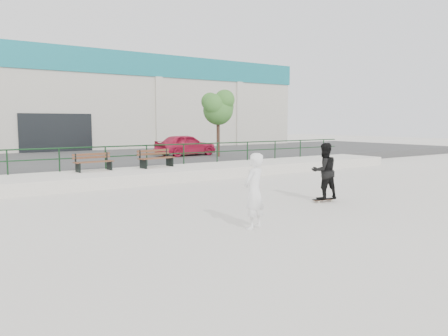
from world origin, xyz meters
TOP-DOWN VIEW (x-y plane):
  - ground at (0.00, 0.00)m, footprint 120.00×120.00m
  - ledge at (0.00, 9.50)m, footprint 30.00×3.00m
  - parking_strip at (0.00, 18.00)m, footprint 60.00×14.00m
  - railing at (-0.00, 10.80)m, footprint 28.00×0.06m
  - commercial_building at (-0.00, 31.99)m, footprint 44.20×16.33m
  - bench_left at (-1.73, 10.26)m, footprint 1.73×0.65m
  - bench_right at (1.19, 10.19)m, footprint 1.88×0.87m
  - tree at (7.14, 13.91)m, footprint 2.27×2.02m
  - red_car at (5.79, 15.61)m, footprint 4.07×1.90m
  - skateboard at (3.08, 1.50)m, footprint 0.80×0.32m
  - standing_skater at (3.08, 1.50)m, footprint 1.04×0.90m
  - seated_skater at (-1.07, -0.10)m, footprint 0.80×0.67m

SIDE VIEW (x-z plane):
  - ground at x=0.00m, z-range 0.00..0.00m
  - skateboard at x=3.08m, z-range 0.03..0.12m
  - ledge at x=0.00m, z-range 0.00..0.50m
  - parking_strip at x=0.00m, z-range 0.00..0.50m
  - bench_left at x=-1.73m, z-range 0.50..1.28m
  - bench_right at x=1.19m, z-range 0.50..1.33m
  - seated_skater at x=-1.07m, z-range 0.00..1.87m
  - standing_skater at x=3.08m, z-range 0.09..1.94m
  - red_car at x=5.79m, z-range 0.50..1.85m
  - railing at x=0.00m, z-range 0.73..1.76m
  - tree at x=7.14m, z-range 1.51..5.54m
  - commercial_building at x=0.00m, z-range 0.58..8.58m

